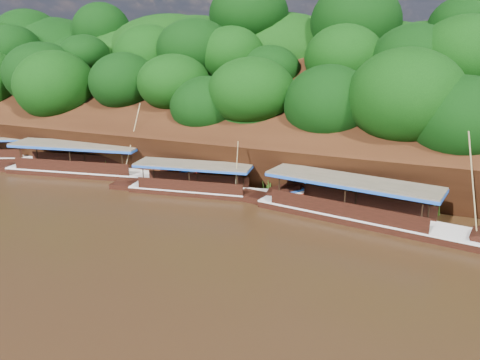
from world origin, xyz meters
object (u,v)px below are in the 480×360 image
(boat_2, at_px, (97,169))
(boat_3, at_px, (0,155))
(boat_1, at_px, (211,188))
(boat_0, at_px, (376,215))

(boat_2, bearing_deg, boat_3, 166.10)
(boat_1, relative_size, boat_2, 0.78)
(boat_0, height_order, boat_2, boat_0)
(boat_1, bearing_deg, boat_0, -14.98)
(boat_2, distance_m, boat_3, 12.53)
(boat_1, height_order, boat_3, boat_1)
(boat_0, bearing_deg, boat_3, -175.33)
(boat_0, xyz_separation_m, boat_3, (-36.31, 2.52, -0.11))
(boat_1, height_order, boat_2, boat_2)
(boat_0, xyz_separation_m, boat_2, (-23.81, 1.85, -0.00))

